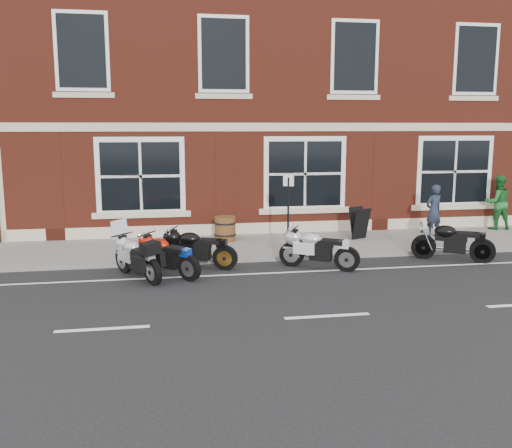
# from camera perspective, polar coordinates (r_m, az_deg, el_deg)

# --- Properties ---
(ground) EXTENTS (80.00, 80.00, 0.00)m
(ground) POSITION_cam_1_polar(r_m,az_deg,el_deg) (13.42, 3.43, -5.07)
(ground) COLOR black
(ground) RESTS_ON ground
(sidewalk) EXTENTS (30.00, 3.00, 0.12)m
(sidewalk) POSITION_cam_1_polar(r_m,az_deg,el_deg) (16.27, 1.04, -2.19)
(sidewalk) COLOR slate
(sidewalk) RESTS_ON ground
(kerb) EXTENTS (30.00, 0.16, 0.12)m
(kerb) POSITION_cam_1_polar(r_m,az_deg,el_deg) (14.75, 2.18, -3.45)
(kerb) COLOR slate
(kerb) RESTS_ON ground
(pub_building) EXTENTS (24.00, 12.00, 12.00)m
(pub_building) POSITION_cam_1_polar(r_m,az_deg,el_deg) (23.46, -2.46, 16.07)
(pub_building) COLOR maroon
(pub_building) RESTS_ON ground
(moto_touring_silver) EXTENTS (1.09, 1.76, 1.29)m
(moto_touring_silver) POSITION_cam_1_polar(r_m,az_deg,el_deg) (13.27, -11.81, -3.10)
(moto_touring_silver) COLOR black
(moto_touring_silver) RESTS_ON ground
(moto_sport_red) EXTENTS (1.45, 1.50, 0.88)m
(moto_sport_red) POSITION_cam_1_polar(r_m,az_deg,el_deg) (13.33, -8.89, -3.03)
(moto_sport_red) COLOR black
(moto_sport_red) RESTS_ON ground
(moto_sport_black) EXTENTS (1.88, 0.92, 0.90)m
(moto_sport_black) POSITION_cam_1_polar(r_m,az_deg,el_deg) (13.97, -5.96, -2.34)
(moto_sport_black) COLOR black
(moto_sport_black) RESTS_ON ground
(moto_sport_silver) EXTENTS (1.78, 1.15, 0.90)m
(moto_sport_silver) POSITION_cam_1_polar(r_m,az_deg,el_deg) (13.92, 6.19, -2.37)
(moto_sport_silver) COLOR black
(moto_sport_silver) RESTS_ON ground
(moto_naked_black) EXTENTS (1.85, 1.15, 0.93)m
(moto_naked_black) POSITION_cam_1_polar(r_m,az_deg,el_deg) (15.49, 18.95, -1.55)
(moto_naked_black) COLOR black
(moto_naked_black) RESTS_ON ground
(pedestrian_left) EXTENTS (0.66, 0.54, 1.58)m
(pedestrian_left) POSITION_cam_1_polar(r_m,az_deg,el_deg) (18.00, 17.34, 1.28)
(pedestrian_left) COLOR #1C2433
(pedestrian_left) RESTS_ON sidewalk
(pedestrian_right) EXTENTS (0.93, 0.76, 1.75)m
(pedestrian_right) POSITION_cam_1_polar(r_m,az_deg,el_deg) (20.01, 23.01, 2.01)
(pedestrian_right) COLOR #1B5F27
(pedestrian_right) RESTS_ON sidewalk
(a_board_sign) EXTENTS (0.66, 0.57, 0.93)m
(a_board_sign) POSITION_cam_1_polar(r_m,az_deg,el_deg) (17.21, 10.30, 0.10)
(a_board_sign) COLOR black
(a_board_sign) RESTS_ON sidewalk
(barrel_planter) EXTENTS (0.64, 0.64, 0.71)m
(barrel_planter) POSITION_cam_1_polar(r_m,az_deg,el_deg) (16.64, -3.12, -0.47)
(barrel_planter) COLOR #523616
(barrel_planter) RESTS_ON sidewalk
(parking_sign) EXTENTS (0.27, 0.13, 2.02)m
(parking_sign) POSITION_cam_1_polar(r_m,az_deg,el_deg) (15.26, 3.24, 1.68)
(parking_sign) COLOR black
(parking_sign) RESTS_ON sidewalk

